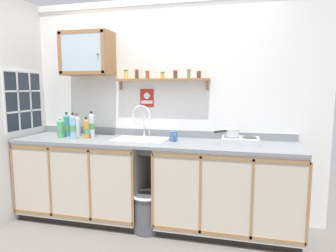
{
  "coord_description": "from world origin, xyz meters",
  "views": [
    {
      "loc": [
        0.92,
        -2.67,
        1.48
      ],
      "look_at": [
        0.15,
        0.43,
        1.07
      ],
      "focal_mm": 31.77,
      "sensor_mm": 36.0,
      "label": 1
    }
  ],
  "objects_px": {
    "bottle_juice_amber_4": "(86,129)",
    "bottle_detergent_teal_5": "(67,126)",
    "saucepan": "(231,132)",
    "bottle_water_clear_3": "(92,125)",
    "bottle_water_blue_0": "(73,127)",
    "bottle_opaque_white_1": "(77,127)",
    "hot_plate_stove": "(240,141)",
    "wall_cabinet": "(87,54)",
    "sink": "(141,140)",
    "trash_bin": "(147,211)",
    "bottle_soda_green_2": "(60,129)",
    "mug": "(173,136)",
    "warning_sign": "(147,98)"
  },
  "relations": [
    {
      "from": "bottle_water_blue_0",
      "to": "wall_cabinet",
      "type": "height_order",
      "value": "wall_cabinet"
    },
    {
      "from": "sink",
      "to": "warning_sign",
      "type": "xyz_separation_m",
      "value": [
        -0.01,
        0.27,
        0.45
      ]
    },
    {
      "from": "bottle_opaque_white_1",
      "to": "warning_sign",
      "type": "distance_m",
      "value": 0.87
    },
    {
      "from": "bottle_juice_amber_4",
      "to": "saucepan",
      "type": "bearing_deg",
      "value": 2.8
    },
    {
      "from": "sink",
      "to": "bottle_water_blue_0",
      "type": "distance_m",
      "value": 0.76
    },
    {
      "from": "saucepan",
      "to": "wall_cabinet",
      "type": "bearing_deg",
      "value": 175.89
    },
    {
      "from": "saucepan",
      "to": "bottle_water_clear_3",
      "type": "bearing_deg",
      "value": 179.07
    },
    {
      "from": "bottle_detergent_teal_5",
      "to": "trash_bin",
      "type": "height_order",
      "value": "bottle_detergent_teal_5"
    },
    {
      "from": "bottle_soda_green_2",
      "to": "bottle_detergent_teal_5",
      "type": "relative_size",
      "value": 0.83
    },
    {
      "from": "wall_cabinet",
      "to": "warning_sign",
      "type": "xyz_separation_m",
      "value": [
        0.66,
        0.14,
        -0.51
      ]
    },
    {
      "from": "warning_sign",
      "to": "saucepan",
      "type": "bearing_deg",
      "value": -14.8
    },
    {
      "from": "bottle_juice_amber_4",
      "to": "bottle_detergent_teal_5",
      "type": "distance_m",
      "value": 0.3
    },
    {
      "from": "bottle_opaque_white_1",
      "to": "wall_cabinet",
      "type": "xyz_separation_m",
      "value": [
        0.11,
        0.11,
        0.83
      ]
    },
    {
      "from": "mug",
      "to": "bottle_juice_amber_4",
      "type": "bearing_deg",
      "value": -176.0
    },
    {
      "from": "bottle_juice_amber_4",
      "to": "mug",
      "type": "xyz_separation_m",
      "value": [
        0.98,
        0.07,
        -0.05
      ]
    },
    {
      "from": "bottle_soda_green_2",
      "to": "trash_bin",
      "type": "relative_size",
      "value": 0.58
    },
    {
      "from": "sink",
      "to": "bottle_water_clear_3",
      "type": "height_order",
      "value": "sink"
    },
    {
      "from": "wall_cabinet",
      "to": "bottle_juice_amber_4",
      "type": "bearing_deg",
      "value": -71.46
    },
    {
      "from": "saucepan",
      "to": "bottle_water_blue_0",
      "type": "relative_size",
      "value": 0.85
    },
    {
      "from": "mug",
      "to": "trash_bin",
      "type": "distance_m",
      "value": 0.83
    },
    {
      "from": "sink",
      "to": "trash_bin",
      "type": "distance_m",
      "value": 0.75
    },
    {
      "from": "bottle_opaque_white_1",
      "to": "bottle_soda_green_2",
      "type": "relative_size",
      "value": 1.14
    },
    {
      "from": "saucepan",
      "to": "bottle_water_blue_0",
      "type": "xyz_separation_m",
      "value": [
        -1.7,
        -0.15,
        0.02
      ]
    },
    {
      "from": "bottle_juice_amber_4",
      "to": "wall_cabinet",
      "type": "xyz_separation_m",
      "value": [
        -0.07,
        0.19,
        0.84
      ]
    },
    {
      "from": "trash_bin",
      "to": "bottle_soda_green_2",
      "type": "bearing_deg",
      "value": 173.08
    },
    {
      "from": "bottle_water_blue_0",
      "to": "bottle_opaque_white_1",
      "type": "distance_m",
      "value": 0.16
    },
    {
      "from": "bottle_water_blue_0",
      "to": "bottle_detergent_teal_5",
      "type": "distance_m",
      "value": 0.22
    },
    {
      "from": "sink",
      "to": "wall_cabinet",
      "type": "bearing_deg",
      "value": 169.19
    },
    {
      "from": "sink",
      "to": "bottle_opaque_white_1",
      "type": "relative_size",
      "value": 2.18
    },
    {
      "from": "hot_plate_stove",
      "to": "bottle_opaque_white_1",
      "type": "height_order",
      "value": "bottle_opaque_white_1"
    },
    {
      "from": "saucepan",
      "to": "bottle_opaque_white_1",
      "type": "height_order",
      "value": "bottle_opaque_white_1"
    },
    {
      "from": "bottle_water_blue_0",
      "to": "wall_cabinet",
      "type": "relative_size",
      "value": 0.5
    },
    {
      "from": "bottle_water_clear_3",
      "to": "sink",
      "type": "bearing_deg",
      "value": -3.55
    },
    {
      "from": "bottle_detergent_teal_5",
      "to": "mug",
      "type": "bearing_deg",
      "value": -0.27
    },
    {
      "from": "sink",
      "to": "bottle_soda_green_2",
      "type": "bearing_deg",
      "value": -174.5
    },
    {
      "from": "saucepan",
      "to": "mug",
      "type": "relative_size",
      "value": 2.02
    },
    {
      "from": "bottle_water_blue_0",
      "to": "bottle_detergent_teal_5",
      "type": "height_order",
      "value": "bottle_water_blue_0"
    },
    {
      "from": "bottle_juice_amber_4",
      "to": "bottle_detergent_teal_5",
      "type": "xyz_separation_m",
      "value": [
        -0.29,
        0.07,
        0.02
      ]
    },
    {
      "from": "sink",
      "to": "trash_bin",
      "type": "xyz_separation_m",
      "value": [
        0.13,
        -0.22,
        -0.7
      ]
    },
    {
      "from": "bottle_water_blue_0",
      "to": "saucepan",
      "type": "bearing_deg",
      "value": 4.98
    },
    {
      "from": "bottle_water_blue_0",
      "to": "trash_bin",
      "type": "xyz_separation_m",
      "value": [
        0.87,
        -0.08,
        -0.84
      ]
    },
    {
      "from": "bottle_water_clear_3",
      "to": "bottle_juice_amber_4",
      "type": "xyz_separation_m",
      "value": [
        -0.01,
        -0.1,
        -0.03
      ]
    },
    {
      "from": "bottle_opaque_white_1",
      "to": "mug",
      "type": "bearing_deg",
      "value": -0.85
    },
    {
      "from": "sink",
      "to": "warning_sign",
      "type": "distance_m",
      "value": 0.52
    },
    {
      "from": "bottle_juice_amber_4",
      "to": "sink",
      "type": "bearing_deg",
      "value": 6.04
    },
    {
      "from": "bottle_water_clear_3",
      "to": "bottle_opaque_white_1",
      "type": "bearing_deg",
      "value": -174.62
    },
    {
      "from": "trash_bin",
      "to": "saucepan",
      "type": "bearing_deg",
      "value": 15.55
    },
    {
      "from": "hot_plate_stove",
      "to": "wall_cabinet",
      "type": "xyz_separation_m",
      "value": [
        -1.73,
        0.13,
        0.91
      ]
    },
    {
      "from": "bottle_water_clear_3",
      "to": "bottle_detergent_teal_5",
      "type": "distance_m",
      "value": 0.3
    },
    {
      "from": "bottle_juice_amber_4",
      "to": "bottle_detergent_teal_5",
      "type": "relative_size",
      "value": 0.85
    }
  ]
}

